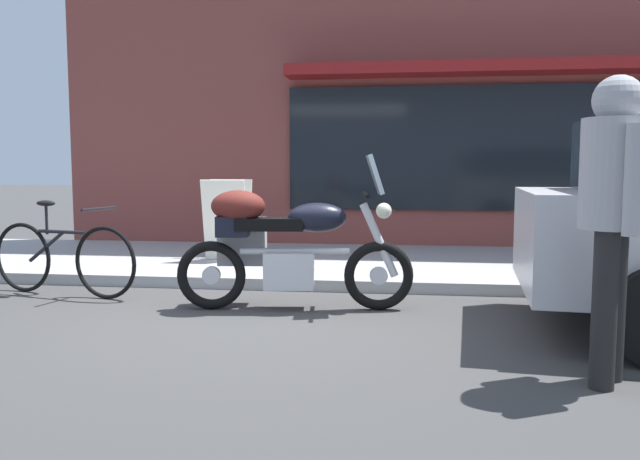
# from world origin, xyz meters

# --- Properties ---
(ground_plane) EXTENTS (80.00, 80.00, 0.00)m
(ground_plane) POSITION_xyz_m (0.00, 0.00, 0.00)
(ground_plane) COLOR #3C3C3C
(touring_motorcycle) EXTENTS (2.11, 0.63, 1.39)m
(touring_motorcycle) POSITION_xyz_m (0.13, 0.42, 0.60)
(touring_motorcycle) COLOR black
(touring_motorcycle) RESTS_ON ground_plane
(parked_bicycle) EXTENTS (1.71, 0.56, 0.95)m
(parked_bicycle) POSITION_xyz_m (-2.13, 0.74, 0.39)
(parked_bicycle) COLOR black
(parked_bicycle) RESTS_ON ground_plane
(pedestrian_walking) EXTENTS (0.42, 0.56, 1.78)m
(pedestrian_walking) POSITION_xyz_m (2.41, -1.29, 1.13)
(pedestrian_walking) COLOR black
(pedestrian_walking) RESTS_ON ground_plane
(sandwich_board_sign) EXTENTS (0.55, 0.42, 1.00)m
(sandwich_board_sign) POSITION_xyz_m (-0.97, 2.58, 0.62)
(sandwich_board_sign) COLOR silver
(sandwich_board_sign) RESTS_ON sidewalk_curb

